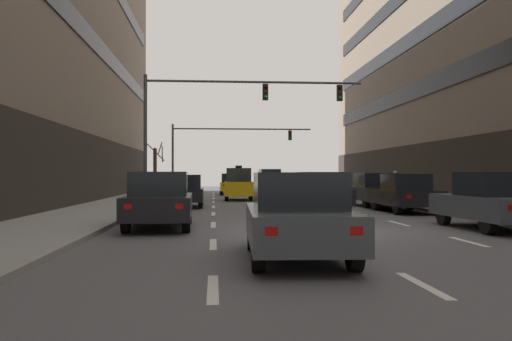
% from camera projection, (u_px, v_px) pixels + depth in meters
% --- Properties ---
extents(ground_plane, '(120.00, 120.00, 0.00)m').
position_uv_depth(ground_plane, '(319.00, 230.00, 16.06)').
color(ground_plane, '#515156').
extents(sidewalk_left, '(3.73, 80.00, 0.14)m').
position_uv_depth(sidewalk_left, '(37.00, 230.00, 15.44)').
color(sidewalk_left, gray).
rests_on(sidewalk_left, ground).
extents(lane_stripe_l1_s2, '(0.16, 2.00, 0.01)m').
position_uv_depth(lane_stripe_l1_s2, '(213.00, 288.00, 7.84)').
color(lane_stripe_l1_s2, silver).
rests_on(lane_stripe_l1_s2, ground).
extents(lane_stripe_l1_s3, '(0.16, 2.00, 0.01)m').
position_uv_depth(lane_stripe_l1_s3, '(213.00, 244.00, 12.83)').
color(lane_stripe_l1_s3, silver).
rests_on(lane_stripe_l1_s3, ground).
extents(lane_stripe_l1_s4, '(0.16, 2.00, 0.01)m').
position_uv_depth(lane_stripe_l1_s4, '(213.00, 225.00, 17.81)').
color(lane_stripe_l1_s4, silver).
rests_on(lane_stripe_l1_s4, ground).
extents(lane_stripe_l1_s5, '(0.16, 2.00, 0.01)m').
position_uv_depth(lane_stripe_l1_s5, '(213.00, 214.00, 22.80)').
color(lane_stripe_l1_s5, silver).
rests_on(lane_stripe_l1_s5, ground).
extents(lane_stripe_l1_s6, '(0.16, 2.00, 0.01)m').
position_uv_depth(lane_stripe_l1_s6, '(213.00, 207.00, 27.78)').
color(lane_stripe_l1_s6, silver).
rests_on(lane_stripe_l1_s6, ground).
extents(lane_stripe_l1_s7, '(0.16, 2.00, 0.01)m').
position_uv_depth(lane_stripe_l1_s7, '(213.00, 202.00, 32.77)').
color(lane_stripe_l1_s7, silver).
rests_on(lane_stripe_l1_s7, ground).
extents(lane_stripe_l1_s8, '(0.16, 2.00, 0.01)m').
position_uv_depth(lane_stripe_l1_s8, '(213.00, 198.00, 37.75)').
color(lane_stripe_l1_s8, silver).
rests_on(lane_stripe_l1_s8, ground).
extents(lane_stripe_l1_s9, '(0.16, 2.00, 0.01)m').
position_uv_depth(lane_stripe_l1_s9, '(214.00, 195.00, 42.74)').
color(lane_stripe_l1_s9, silver).
rests_on(lane_stripe_l1_s9, ground).
extents(lane_stripe_l1_s10, '(0.16, 2.00, 0.01)m').
position_uv_depth(lane_stripe_l1_s10, '(214.00, 193.00, 47.72)').
color(lane_stripe_l1_s10, silver).
rests_on(lane_stripe_l1_s10, ground).
extents(lane_stripe_l2_s2, '(0.16, 2.00, 0.01)m').
position_uv_depth(lane_stripe_l2_s2, '(423.00, 285.00, 8.08)').
color(lane_stripe_l2_s2, silver).
rests_on(lane_stripe_l2_s2, ground).
extents(lane_stripe_l2_s3, '(0.16, 2.00, 0.01)m').
position_uv_depth(lane_stripe_l2_s3, '(343.00, 243.00, 13.07)').
color(lane_stripe_l2_s3, silver).
rests_on(lane_stripe_l2_s3, ground).
extents(lane_stripe_l2_s4, '(0.16, 2.00, 0.01)m').
position_uv_depth(lane_stripe_l2_s4, '(307.00, 224.00, 18.05)').
color(lane_stripe_l2_s4, silver).
rests_on(lane_stripe_l2_s4, ground).
extents(lane_stripe_l2_s5, '(0.16, 2.00, 0.01)m').
position_uv_depth(lane_stripe_l2_s5, '(287.00, 213.00, 23.04)').
color(lane_stripe_l2_s5, silver).
rests_on(lane_stripe_l2_s5, ground).
extents(lane_stripe_l2_s6, '(0.16, 2.00, 0.01)m').
position_uv_depth(lane_stripe_l2_s6, '(274.00, 206.00, 28.02)').
color(lane_stripe_l2_s6, silver).
rests_on(lane_stripe_l2_s6, ground).
extents(lane_stripe_l2_s7, '(0.16, 2.00, 0.01)m').
position_uv_depth(lane_stripe_l2_s7, '(265.00, 202.00, 33.01)').
color(lane_stripe_l2_s7, silver).
rests_on(lane_stripe_l2_s7, ground).
extents(lane_stripe_l2_s8, '(0.16, 2.00, 0.01)m').
position_uv_depth(lane_stripe_l2_s8, '(258.00, 198.00, 37.99)').
color(lane_stripe_l2_s8, silver).
rests_on(lane_stripe_l2_s8, ground).
extents(lane_stripe_l2_s9, '(0.16, 2.00, 0.01)m').
position_uv_depth(lane_stripe_l2_s9, '(253.00, 195.00, 42.98)').
color(lane_stripe_l2_s9, silver).
rests_on(lane_stripe_l2_s9, ground).
extents(lane_stripe_l2_s10, '(0.16, 2.00, 0.01)m').
position_uv_depth(lane_stripe_l2_s10, '(249.00, 193.00, 47.96)').
color(lane_stripe_l2_s10, silver).
rests_on(lane_stripe_l2_s10, ground).
extents(lane_stripe_l3_s3, '(0.16, 2.00, 0.01)m').
position_uv_depth(lane_stripe_l3_s3, '(468.00, 242.00, 13.30)').
color(lane_stripe_l3_s3, silver).
rests_on(lane_stripe_l3_s3, ground).
extents(lane_stripe_l3_s4, '(0.16, 2.00, 0.01)m').
position_uv_depth(lane_stripe_l3_s4, '(399.00, 223.00, 18.29)').
color(lane_stripe_l3_s4, silver).
rests_on(lane_stripe_l3_s4, ground).
extents(lane_stripe_l3_s5, '(0.16, 2.00, 0.01)m').
position_uv_depth(lane_stripe_l3_s5, '(359.00, 213.00, 23.27)').
color(lane_stripe_l3_s5, silver).
rests_on(lane_stripe_l3_s5, ground).
extents(lane_stripe_l3_s6, '(0.16, 2.00, 0.01)m').
position_uv_depth(lane_stripe_l3_s6, '(333.00, 206.00, 28.26)').
color(lane_stripe_l3_s6, silver).
rests_on(lane_stripe_l3_s6, ground).
extents(lane_stripe_l3_s7, '(0.16, 2.00, 0.01)m').
position_uv_depth(lane_stripe_l3_s7, '(316.00, 201.00, 33.24)').
color(lane_stripe_l3_s7, silver).
rests_on(lane_stripe_l3_s7, ground).
extents(lane_stripe_l3_s8, '(0.16, 2.00, 0.01)m').
position_uv_depth(lane_stripe_l3_s8, '(302.00, 198.00, 38.23)').
color(lane_stripe_l3_s8, silver).
rests_on(lane_stripe_l3_s8, ground).
extents(lane_stripe_l3_s9, '(0.16, 2.00, 0.01)m').
position_uv_depth(lane_stripe_l3_s9, '(292.00, 195.00, 43.21)').
color(lane_stripe_l3_s9, silver).
rests_on(lane_stripe_l3_s9, ground).
extents(lane_stripe_l3_s10, '(0.16, 2.00, 0.01)m').
position_uv_depth(lane_stripe_l3_s10, '(284.00, 193.00, 48.20)').
color(lane_stripe_l3_s10, silver).
rests_on(lane_stripe_l3_s10, ground).
extents(taxi_driving_0, '(1.91, 4.26, 2.21)m').
position_uv_depth(taxi_driving_0, '(239.00, 184.00, 35.10)').
color(taxi_driving_0, black).
rests_on(taxi_driving_0, ground).
extents(taxi_driving_1, '(1.94, 4.59, 1.90)m').
position_uv_depth(taxi_driving_1, '(232.00, 184.00, 44.65)').
color(taxi_driving_1, black).
rests_on(taxi_driving_1, ground).
extents(car_driving_2, '(2.15, 4.72, 1.74)m').
position_uv_depth(car_driving_2, '(319.00, 192.00, 24.10)').
color(car_driving_2, black).
rests_on(car_driving_2, ground).
extents(car_driving_3, '(2.02, 4.51, 1.67)m').
position_uv_depth(car_driving_3, '(297.00, 217.00, 10.49)').
color(car_driving_3, black).
rests_on(car_driving_3, ground).
extents(car_driving_4, '(1.85, 4.35, 1.62)m').
position_uv_depth(car_driving_4, '(185.00, 191.00, 27.47)').
color(car_driving_4, black).
rests_on(car_driving_4, ground).
extents(car_driving_5, '(1.82, 4.28, 2.07)m').
position_uv_depth(car_driving_5, '(269.00, 182.00, 44.47)').
color(car_driving_5, black).
rests_on(car_driving_5, ground).
extents(car_driving_6, '(2.03, 4.62, 1.71)m').
position_uv_depth(car_driving_6, '(160.00, 201.00, 16.62)').
color(car_driving_6, black).
rests_on(car_driving_6, ground).
extents(car_parked_1, '(1.96, 4.57, 1.70)m').
position_uv_depth(car_parked_1, '(491.00, 201.00, 16.22)').
color(car_parked_1, black).
rests_on(car_parked_1, ground).
extents(car_parked_2, '(1.98, 4.48, 1.66)m').
position_uv_depth(car_parked_2, '(404.00, 193.00, 23.62)').
color(car_parked_2, black).
rests_on(car_parked_2, ground).
extents(car_parked_3, '(1.97, 4.58, 1.71)m').
position_uv_depth(car_parked_3, '(375.00, 190.00, 28.01)').
color(car_parked_3, black).
rests_on(car_parked_3, ground).
extents(traffic_signal_0, '(11.33, 0.35, 6.63)m').
position_uv_depth(traffic_signal_0, '(223.00, 108.00, 28.42)').
color(traffic_signal_0, '#4C4C51').
rests_on(traffic_signal_0, sidewalk_left).
extents(traffic_signal_1, '(12.00, 0.35, 5.81)m').
position_uv_depth(traffic_signal_1, '(220.00, 143.00, 47.26)').
color(traffic_signal_1, '#4C4C51').
rests_on(traffic_signal_1, sidewalk_left).
extents(street_tree_0, '(1.46, 1.44, 4.04)m').
position_uv_depth(street_tree_0, '(155.00, 169.00, 42.99)').
color(street_tree_0, '#4C3823').
rests_on(street_tree_0, sidewalk_left).
extents(pedestrian_0, '(0.51, 0.30, 1.73)m').
position_uv_depth(pedestrian_0, '(395.00, 182.00, 34.24)').
color(pedestrian_0, black).
rests_on(pedestrian_0, sidewalk_right).
extents(pedestrian_1, '(0.53, 0.21, 1.55)m').
position_uv_depth(pedestrian_1, '(461.00, 189.00, 22.29)').
color(pedestrian_1, '#383D59').
rests_on(pedestrian_1, sidewalk_right).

